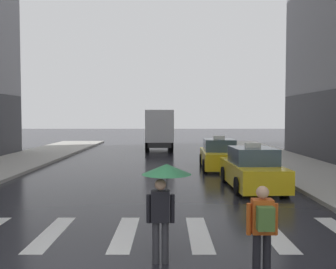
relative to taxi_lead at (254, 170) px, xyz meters
name	(u,v)px	position (x,y,z in m)	size (l,w,h in m)	color
crosswalk_markings	(127,233)	(-4.41, -5.85, -0.72)	(11.30, 2.80, 0.01)	silver
taxi_lead	(254,170)	(0.00, 0.00, 0.00)	(2.05, 4.59, 1.80)	yellow
taxi_second	(221,155)	(-0.58, 5.49, 0.00)	(2.02, 4.58, 1.80)	yellow
box_truck	(161,128)	(-4.13, 16.79, 1.13)	(2.49, 7.61, 3.35)	#2D2D2D
pedestrian_with_umbrella	(166,186)	(-3.43, -7.69, 0.79)	(0.96, 0.96, 1.94)	#333338
pedestrian_with_backpack	(264,225)	(-1.73, -8.45, 0.25)	(0.55, 0.43, 1.65)	black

